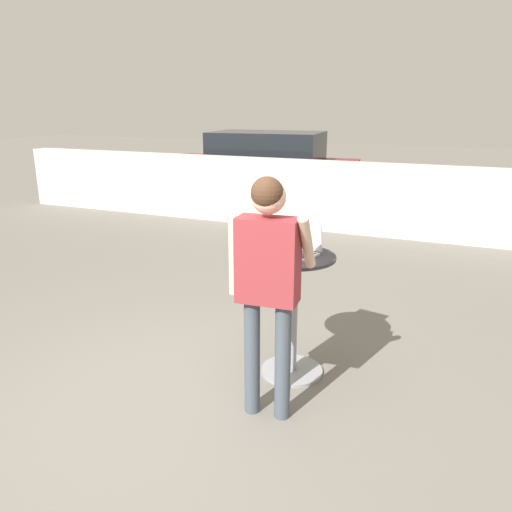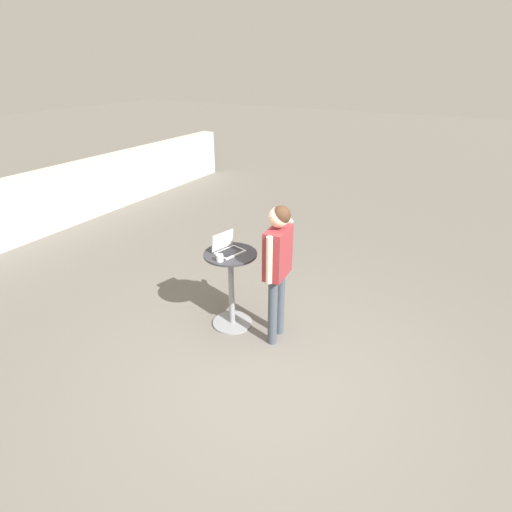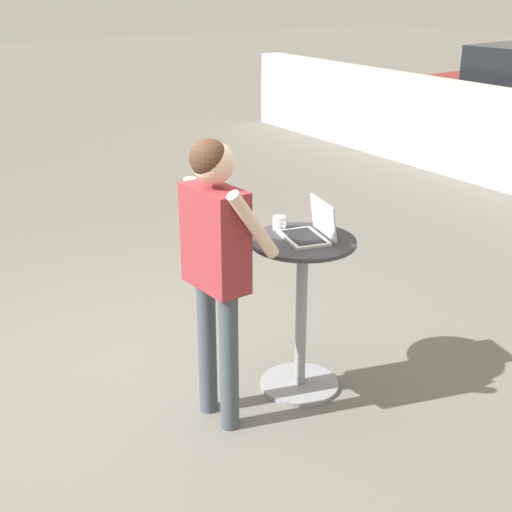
{
  "view_description": "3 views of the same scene",
  "coord_description": "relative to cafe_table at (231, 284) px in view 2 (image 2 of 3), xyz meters",
  "views": [
    {
      "loc": [
        1.72,
        -2.67,
        2.12
      ],
      "look_at": [
        0.47,
        0.3,
        1.13
      ],
      "focal_mm": 35.0,
      "sensor_mm": 36.0,
      "label": 1
    },
    {
      "loc": [
        -2.97,
        -1.55,
        3.05
      ],
      "look_at": [
        0.65,
        0.5,
        1.01
      ],
      "focal_mm": 28.0,
      "sensor_mm": 36.0,
      "label": 2
    },
    {
      "loc": [
        3.74,
        -1.6,
        2.48
      ],
      "look_at": [
        0.78,
        0.34,
        1.07
      ],
      "focal_mm": 50.0,
      "sensor_mm": 36.0,
      "label": 3
    }
  ],
  "objects": [
    {
      "name": "coffee_mug",
      "position": [
        -0.23,
        -0.01,
        0.46
      ],
      "size": [
        0.11,
        0.08,
        0.08
      ],
      "color": "white",
      "rests_on": "cafe_table"
    },
    {
      "name": "cafe_table",
      "position": [
        0.0,
        0.0,
        0.0
      ],
      "size": [
        0.64,
        0.64,
        1.01
      ],
      "color": "gray",
      "rests_on": "ground_plane"
    },
    {
      "name": "standing_person",
      "position": [
        0.02,
        -0.61,
        0.49
      ],
      "size": [
        0.55,
        0.39,
        1.7
      ],
      "color": "#424C56",
      "rests_on": "ground_plane"
    },
    {
      "name": "laptop",
      "position": [
        0.01,
        0.05,
        0.47
      ],
      "size": [
        0.38,
        0.32,
        0.23
      ],
      "color": "silver",
      "rests_on": "cafe_table"
    },
    {
      "name": "ground_plane",
      "position": [
        -0.57,
        -0.81,
        -0.59
      ],
      "size": [
        50.0,
        50.0,
        0.0
      ],
      "primitive_type": "plane",
      "color": "slate"
    }
  ]
}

